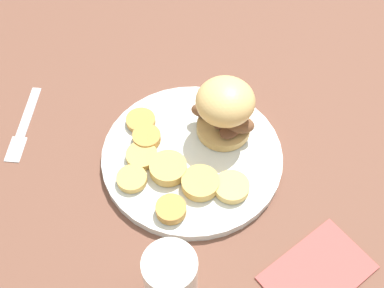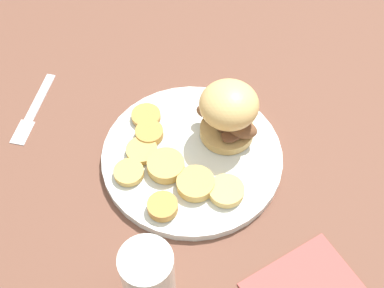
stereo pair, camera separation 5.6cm
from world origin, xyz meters
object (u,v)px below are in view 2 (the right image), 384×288
Objects in this scene: dinner_plate at (192,156)px; sandwich at (228,111)px; drinking_glass at (149,281)px; fork at (34,109)px.

sandwich reaches higher than dinner_plate.
sandwich is (-0.00, 0.07, 0.06)m from dinner_plate.
drinking_glass is at bearing -57.66° from sandwich.
dinner_plate is at bearing 131.14° from drinking_glass.
dinner_plate is 2.20× the size of drinking_glass.
drinking_glass reaches higher than sandwich.
dinner_plate reaches higher than fork.
drinking_glass reaches higher than fork.
fork is at bearing 177.72° from drinking_glass.
drinking_glass is at bearing -2.28° from fork.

